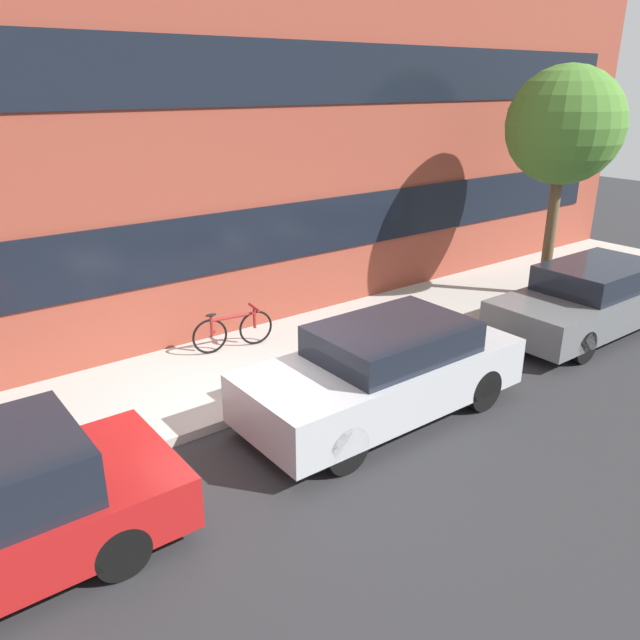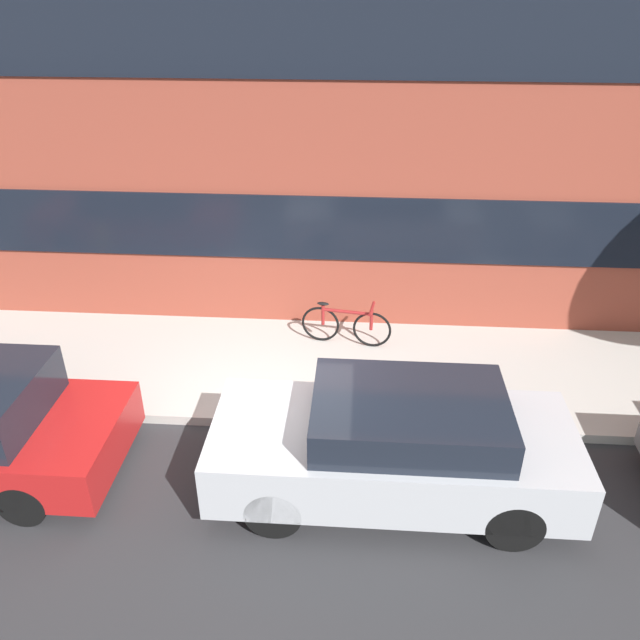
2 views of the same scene
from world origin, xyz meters
The scene contains 7 objects.
ground_plane centered at (0.00, 0.00, 0.00)m, with size 56.00×56.00×0.00m, color #2B2B2D.
sidewalk_strip centered at (0.00, 1.44, 0.07)m, with size 28.00×2.88×0.14m.
rowhouse_facade centered at (0.00, 3.32, 4.37)m, with size 28.00×1.02×8.71m.
parked_car_silver centered at (1.79, -1.05, 0.72)m, with size 4.31×1.75×1.41m.
parked_car_grey centered at (7.28, -1.05, 0.68)m, with size 4.52×1.70×1.36m.
bicycle centered at (1.10, 2.15, 0.51)m, with size 1.50×0.44×0.74m.
street_tree centered at (8.22, 0.62, 3.78)m, with size 2.41×2.41×4.86m.
Camera 1 is at (-3.91, -7.00, 4.64)m, focal length 35.00 mm.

